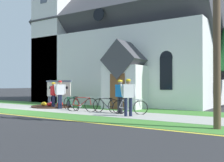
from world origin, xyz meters
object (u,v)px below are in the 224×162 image
cyclist_in_blue_jersey (60,92)px  cyclist_in_white_jersey (128,94)px  church_sign (59,89)px  bicycle_white (130,107)px  bicycle_yellow (106,105)px  bicycle_orange (82,104)px  bicycle_black (71,104)px  cyclist_in_red_jersey (54,93)px  cyclist_in_yellow_jersey (120,94)px

cyclist_in_blue_jersey → cyclist_in_white_jersey: size_ratio=0.99×
church_sign → cyclist_in_white_jersey: (6.56, -2.19, -0.12)m
church_sign → bicycle_white: bearing=-13.0°
bicycle_yellow → cyclist_in_white_jersey: 2.14m
bicycle_yellow → bicycle_white: bearing=-4.5°
bicycle_orange → bicycle_black: bearing=164.6°
bicycle_black → cyclist_in_red_jersey: 1.83m
bicycle_yellow → cyclist_in_blue_jersey: bearing=177.8°
bicycle_black → bicycle_white: bicycle_white is taller
bicycle_black → cyclist_in_blue_jersey: 1.28m
bicycle_orange → cyclist_in_white_jersey: bearing=-9.5°
bicycle_yellow → cyclist_in_yellow_jersey: size_ratio=1.01×
cyclist_in_yellow_jersey → cyclist_in_white_jersey: size_ratio=0.99×
bicycle_yellow → cyclist_in_white_jersey: cyclist_in_white_jersey is taller
church_sign → cyclist_in_blue_jersey: size_ratio=1.24×
bicycle_black → bicycle_white: bearing=-0.7°
bicycle_black → cyclist_in_red_jersey: bearing=170.6°
bicycle_orange → bicycle_white: size_ratio=1.04×
bicycle_white → cyclist_in_red_jersey: size_ratio=1.03×
bicycle_orange → bicycle_white: bicycle_orange is taller
church_sign → cyclist_in_red_jersey: bearing=-59.8°
bicycle_black → cyclist_in_yellow_jersey: size_ratio=0.99×
church_sign → bicycle_orange: bearing=-26.2°
bicycle_black → cyclist_in_yellow_jersey: bearing=-0.4°
bicycle_orange → cyclist_in_white_jersey: (3.21, -0.54, 0.63)m
church_sign → cyclist_in_red_jersey: 1.28m
cyclist_in_white_jersey → cyclist_in_red_jersey: bearing=169.5°
bicycle_black → bicycle_yellow: bicycle_black is taller
bicycle_yellow → cyclist_in_yellow_jersey: 1.12m
bicycle_black → cyclist_in_yellow_jersey: cyclist_in_yellow_jersey is taller
bicycle_orange → bicycle_yellow: 1.42m
church_sign → bicycle_white: size_ratio=1.28×
cyclist_in_white_jersey → bicycle_yellow: bearing=154.5°
cyclist_in_red_jersey → cyclist_in_white_jersey: cyclist_in_white_jersey is taller
cyclist_in_white_jersey → church_sign: bearing=161.5°
bicycle_black → cyclist_in_white_jersey: (4.20, -0.81, 0.65)m
cyclist_in_yellow_jersey → cyclist_in_white_jersey: cyclist_in_white_jersey is taller
cyclist_in_red_jersey → cyclist_in_white_jersey: (5.92, -1.10, 0.09)m
church_sign → bicycle_yellow: bearing=-15.5°
bicycle_yellow → bicycle_white: (1.48, -0.12, -0.01)m
bicycle_yellow → cyclist_in_yellow_jersey: bearing=-5.6°
cyclist_in_red_jersey → cyclist_in_white_jersey: size_ratio=0.93×
bicycle_black → cyclist_in_red_jersey: size_ratio=1.05×
church_sign → cyclist_in_yellow_jersey: church_sign is taller
bicycle_orange → church_sign: bearing=153.8°
bicycle_white → cyclist_in_white_jersey: bearing=-64.8°
bicycle_white → cyclist_in_red_jersey: bearing=176.6°
bicycle_black → bicycle_orange: bearing=-15.4°
cyclist_in_red_jersey → cyclist_in_blue_jersey: bearing=-7.4°
church_sign → cyclist_in_yellow_jersey: size_ratio=1.24×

